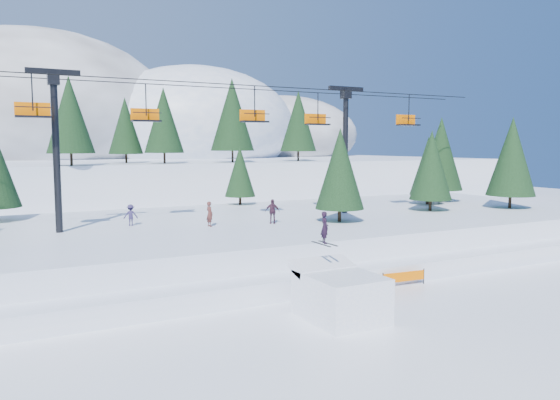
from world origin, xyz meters
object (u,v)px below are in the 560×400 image
chairlift (214,128)px  banner_far (415,264)px  jump_kicker (339,294)px  banner_near (404,277)px

chairlift → banner_far: (9.20, -11.15, -8.78)m
jump_kicker → banner_far: bearing=29.8°
chairlift → banner_far: bearing=-50.5°
jump_kicker → banner_near: size_ratio=1.71×
chairlift → banner_far: chairlift is taller
jump_kicker → chairlift: bearing=89.4°
chairlift → banner_near: size_ratio=16.15×
jump_kicker → chairlift: size_ratio=0.11×
jump_kicker → chairlift: (0.18, 16.52, 8.16)m
chairlift → banner_near: chairlift is taller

